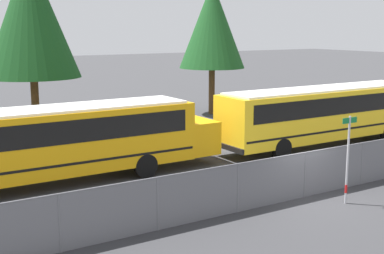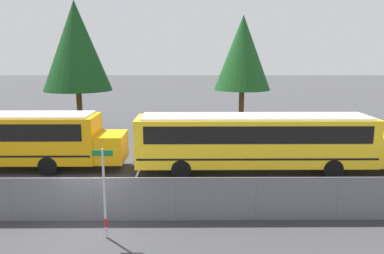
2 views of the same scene
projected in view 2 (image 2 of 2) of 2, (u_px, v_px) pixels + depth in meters
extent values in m
plane|color=#38383A|center=(94.00, 221.00, 14.29)|extent=(200.00, 200.00, 0.00)
cube|color=#9EA0A5|center=(93.00, 200.00, 14.12)|extent=(98.89, 0.03, 1.70)
cube|color=slate|center=(93.00, 200.00, 14.11)|extent=(98.89, 0.01, 1.70)
cylinder|color=slate|center=(92.00, 178.00, 13.96)|extent=(98.89, 0.05, 0.05)
cylinder|color=slate|center=(11.00, 200.00, 14.10)|extent=(0.07, 0.07, 1.70)
cylinder|color=slate|center=(93.00, 200.00, 14.12)|extent=(0.07, 0.07, 1.70)
cylinder|color=slate|center=(175.00, 199.00, 14.15)|extent=(0.07, 0.07, 1.70)
cylinder|color=slate|center=(257.00, 199.00, 14.17)|extent=(0.07, 0.07, 1.70)
cylinder|color=slate|center=(338.00, 199.00, 14.20)|extent=(0.07, 0.07, 1.70)
cube|color=orange|center=(112.00, 147.00, 20.52)|extent=(1.49, 2.29, 1.49)
cylinder|color=black|center=(62.00, 155.00, 21.74)|extent=(1.02, 0.28, 1.02)
cylinder|color=black|center=(48.00, 166.00, 19.53)|extent=(1.02, 0.28, 1.02)
cube|color=yellow|center=(254.00, 140.00, 19.86)|extent=(12.46, 2.49, 2.49)
cube|color=black|center=(254.00, 130.00, 19.75)|extent=(11.46, 2.53, 0.90)
cube|color=black|center=(254.00, 153.00, 19.99)|extent=(12.21, 2.52, 0.10)
cube|color=yellow|center=(384.00, 149.00, 20.01)|extent=(1.49, 2.29, 1.49)
cube|color=black|center=(137.00, 160.00, 20.02)|extent=(0.12, 2.49, 0.24)
cube|color=silver|center=(255.00, 116.00, 19.61)|extent=(11.83, 2.24, 0.10)
cylinder|color=black|center=(318.00, 157.00, 21.23)|extent=(1.02, 0.28, 1.02)
cylinder|color=black|center=(333.00, 169.00, 19.02)|extent=(1.02, 0.28, 1.02)
cylinder|color=black|center=(182.00, 157.00, 21.17)|extent=(1.02, 0.28, 1.02)
cylinder|color=black|center=(181.00, 169.00, 18.96)|extent=(1.02, 0.28, 1.02)
cylinder|color=#B7B7BC|center=(104.00, 194.00, 12.68)|extent=(0.08, 0.08, 3.18)
cylinder|color=red|center=(106.00, 223.00, 12.88)|extent=(0.09, 0.09, 0.30)
cube|color=#147238|center=(102.00, 153.00, 12.41)|extent=(0.70, 0.02, 0.20)
cylinder|color=#51381E|center=(80.00, 112.00, 29.98)|extent=(0.44, 0.44, 3.42)
cone|color=#144219|center=(76.00, 46.00, 28.99)|extent=(5.31, 5.31, 6.91)
cylinder|color=#51381E|center=(241.00, 109.00, 31.54)|extent=(0.44, 0.44, 3.34)
cone|color=#194C1E|center=(243.00, 53.00, 30.64)|extent=(4.66, 4.66, 6.06)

